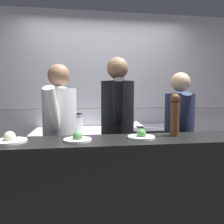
# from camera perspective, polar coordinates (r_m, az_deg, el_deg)

# --- Properties ---
(wall_back_tiled) EXTENTS (8.00, 0.06, 2.60)m
(wall_back_tiled) POSITION_cam_1_polar(r_m,az_deg,el_deg) (3.41, -1.99, 3.61)
(wall_back_tiled) COLOR silver
(wall_back_tiled) RESTS_ON ground_plane
(oven_range) EXTENTS (1.00, 0.71, 0.87)m
(oven_range) POSITION_cam_1_polar(r_m,az_deg,el_deg) (3.14, -10.66, -12.64)
(oven_range) COLOR #38383D
(oven_range) RESTS_ON ground_plane
(prep_counter) EXTENTS (1.05, 0.65, 0.90)m
(prep_counter) POSITION_cam_1_polar(r_m,az_deg,el_deg) (3.26, 8.68, -11.75)
(prep_counter) COLOR #38383D
(prep_counter) RESTS_ON ground_plane
(pass_counter) EXTENTS (2.85, 0.45, 1.00)m
(pass_counter) POSITION_cam_1_polar(r_m,az_deg,el_deg) (2.01, 4.74, -21.20)
(pass_counter) COLOR black
(pass_counter) RESTS_ON ground_plane
(stock_pot) EXTENTS (0.34, 0.34, 0.22)m
(stock_pot) POSITION_cam_1_polar(r_m,az_deg,el_deg) (3.02, -10.65, -2.53)
(stock_pot) COLOR #B7BABF
(stock_pot) RESTS_ON oven_range
(mixing_bowl_steel) EXTENTS (0.25, 0.25, 0.09)m
(mixing_bowl_steel) POSITION_cam_1_polar(r_m,az_deg,el_deg) (3.19, 6.28, -3.02)
(mixing_bowl_steel) COLOR #B7BABF
(mixing_bowl_steel) RESTS_ON prep_counter
(chefs_knife) EXTENTS (0.36, 0.19, 0.02)m
(chefs_knife) POSITION_cam_1_polar(r_m,az_deg,el_deg) (3.08, 9.17, -4.06)
(chefs_knife) COLOR #B7BABF
(chefs_knife) RESTS_ON prep_counter
(plated_dish_main) EXTENTS (0.26, 0.26, 0.09)m
(plated_dish_main) POSITION_cam_1_polar(r_m,az_deg,el_deg) (1.90, -25.15, -6.51)
(plated_dish_main) COLOR white
(plated_dish_main) RESTS_ON pass_counter
(plated_dish_appetiser) EXTENTS (0.22, 0.22, 0.08)m
(plated_dish_appetiser) POSITION_cam_1_polar(r_m,az_deg,el_deg) (1.78, -8.96, -6.89)
(plated_dish_appetiser) COLOR white
(plated_dish_appetiser) RESTS_ON pass_counter
(plated_dish_dessert) EXTENTS (0.23, 0.23, 0.08)m
(plated_dish_dessert) POSITION_cam_1_polar(r_m,az_deg,el_deg) (1.88, 7.65, -6.22)
(plated_dish_dessert) COLOR white
(plated_dish_dessert) RESTS_ON pass_counter
(pepper_mill) EXTENTS (0.08, 0.08, 0.38)m
(pepper_mill) POSITION_cam_1_polar(r_m,az_deg,el_deg) (2.01, 16.10, -0.51)
(pepper_mill) COLOR brown
(pepper_mill) RESTS_ON pass_counter
(chef_head_cook) EXTENTS (0.40, 0.73, 1.67)m
(chef_head_cook) POSITION_cam_1_polar(r_m,az_deg,el_deg) (2.32, -13.40, -6.42)
(chef_head_cook) COLOR black
(chef_head_cook) RESTS_ON ground_plane
(chef_sous) EXTENTS (0.41, 0.78, 1.77)m
(chef_sous) POSITION_cam_1_polar(r_m,az_deg,el_deg) (2.42, 1.42, -4.53)
(chef_sous) COLOR black
(chef_sous) RESTS_ON ground_plane
(chef_line) EXTENTS (0.40, 0.70, 1.61)m
(chef_line) POSITION_cam_1_polar(r_m,az_deg,el_deg) (2.62, 17.07, -5.96)
(chef_line) COLOR black
(chef_line) RESTS_ON ground_plane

